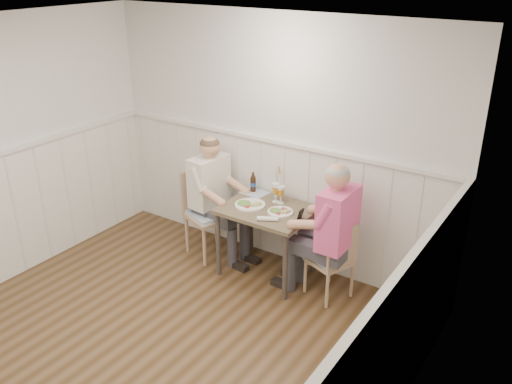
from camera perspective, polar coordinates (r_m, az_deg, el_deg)
ground_plane at (r=4.73m, az=-13.54°, el=-17.55°), size 4.50×4.50×0.00m
room_shell at (r=3.92m, az=-15.63°, el=-0.53°), size 4.04×4.54×2.60m
wainscot at (r=4.71m, az=-8.32°, el=-6.88°), size 4.00×4.49×1.34m
dining_table at (r=5.44m, az=1.16°, el=-2.69°), size 0.89×0.70×0.75m
chair_right at (r=5.22m, az=8.14°, el=-6.91°), size 0.48×0.48×0.79m
chair_left at (r=5.94m, az=-5.20°, el=-1.86°), size 0.58×0.58×0.95m
man_in_pink at (r=5.13m, az=8.00°, el=-5.39°), size 0.65×0.46×1.42m
diner_cream at (r=5.90m, az=-4.58°, el=-1.36°), size 0.67×0.46×1.37m
plate_man at (r=5.30m, az=2.48°, el=-2.00°), size 0.25×0.25×0.06m
plate_diner at (r=5.44m, az=-0.83°, el=-1.24°), size 0.31×0.31×0.08m
beer_glass_a at (r=5.46m, az=2.64°, el=0.02°), size 0.08×0.08×0.19m
beer_glass_b at (r=5.48m, az=2.12°, el=0.26°), size 0.08×0.08×0.21m
beer_bottle at (r=5.74m, az=-0.31°, el=0.94°), size 0.06×0.06×0.22m
rolled_napkin at (r=5.14m, az=1.23°, el=-2.84°), size 0.20×0.13×0.04m
grass_vase at (r=5.59m, az=2.15°, el=1.08°), size 0.04×0.04×0.37m
gingham_mat at (r=5.74m, az=-0.16°, el=-0.07°), size 0.30×0.25×0.01m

